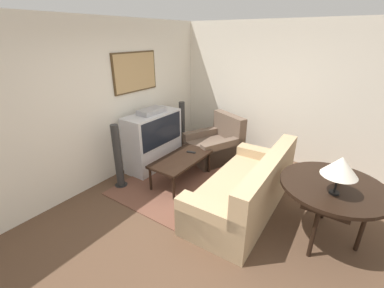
% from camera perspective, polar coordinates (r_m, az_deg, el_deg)
% --- Properties ---
extents(ground_plane, '(12.00, 12.00, 0.00)m').
position_cam_1_polar(ground_plane, '(3.80, 3.43, -16.60)').
color(ground_plane, brown).
extents(wall_back, '(12.00, 0.10, 2.70)m').
position_cam_1_polar(wall_back, '(4.54, -19.88, 8.12)').
color(wall_back, silver).
rests_on(wall_back, ground_plane).
extents(wall_right, '(0.06, 12.00, 2.70)m').
position_cam_1_polar(wall_right, '(5.47, 18.59, 10.61)').
color(wall_right, silver).
rests_on(wall_right, ground_plane).
extents(area_rug, '(2.07, 1.86, 0.01)m').
position_cam_1_polar(area_rug, '(4.59, -1.79, -8.72)').
color(area_rug, brown).
rests_on(area_rug, ground_plane).
extents(tv, '(1.16, 0.50, 1.17)m').
position_cam_1_polar(tv, '(5.01, -8.61, 0.94)').
color(tv, silver).
rests_on(tv, ground_plane).
extents(couch, '(2.15, 1.00, 0.90)m').
position_cam_1_polar(couch, '(3.94, 11.97, -9.95)').
color(couch, tan).
rests_on(couch, ground_plane).
extents(armchair, '(1.26, 1.21, 0.91)m').
position_cam_1_polar(armchair, '(5.40, 5.14, -0.39)').
color(armchair, brown).
rests_on(armchair, ground_plane).
extents(coffee_table, '(1.17, 0.59, 0.46)m').
position_cam_1_polar(coffee_table, '(4.48, -2.38, -3.59)').
color(coffee_table, black).
rests_on(coffee_table, ground_plane).
extents(console_table, '(1.21, 1.21, 0.79)m').
position_cam_1_polar(console_table, '(3.54, 28.82, -8.84)').
color(console_table, black).
rests_on(console_table, ground_plane).
extents(table_lamp, '(0.38, 0.38, 0.45)m').
position_cam_1_polar(table_lamp, '(3.17, 30.15, -4.36)').
color(table_lamp, black).
rests_on(table_lamp, console_table).
extents(mantel_clock, '(0.14, 0.10, 0.18)m').
position_cam_1_polar(mantel_clock, '(3.71, 30.21, -4.96)').
color(mantel_clock, black).
rests_on(mantel_clock, console_table).
extents(remote, '(0.08, 0.17, 0.02)m').
position_cam_1_polar(remote, '(4.64, -0.20, -1.81)').
color(remote, black).
rests_on(remote, coffee_table).
extents(speaker_tower_left, '(0.21, 0.21, 1.12)m').
position_cam_1_polar(speaker_tower_left, '(4.45, -16.14, -3.03)').
color(speaker_tower_left, black).
rests_on(speaker_tower_left, ground_plane).
extents(speaker_tower_right, '(0.21, 0.21, 1.12)m').
position_cam_1_polar(speaker_tower_right, '(5.64, -2.22, 3.50)').
color(speaker_tower_right, black).
rests_on(speaker_tower_right, ground_plane).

